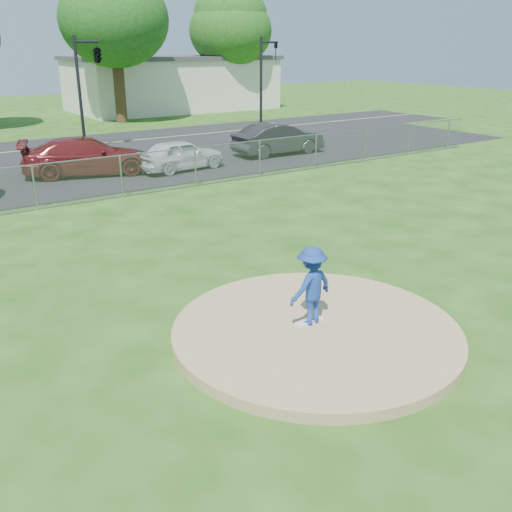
{
  "coord_description": "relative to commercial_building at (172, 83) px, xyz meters",
  "views": [
    {
      "loc": [
        -6.31,
        -7.25,
        5.16
      ],
      "look_at": [
        0.0,
        2.0,
        1.0
      ],
      "focal_mm": 40.0,
      "sensor_mm": 36.0,
      "label": 1
    }
  ],
  "objects": [
    {
      "name": "commercial_building",
      "position": [
        0.0,
        0.0,
        0.0
      ],
      "size": [
        16.4,
        9.4,
        4.3
      ],
      "color": "beige",
      "rests_on": "ground"
    },
    {
      "name": "parked_car_darkred",
      "position": [
        -14.74,
        -21.63,
        -1.38
      ],
      "size": [
        5.7,
        3.55,
        1.54
      ],
      "primitive_type": "imported",
      "rotation": [
        0.0,
        0.0,
        1.29
      ],
      "color": "maroon",
      "rests_on": "parking_lot"
    },
    {
      "name": "tree_right",
      "position": [
        -7.0,
        -6.0,
        5.49
      ],
      "size": [
        7.28,
        7.28,
        11.63
      ],
      "color": "#3A2615",
      "rests_on": "ground"
    },
    {
      "name": "pitchers_mound",
      "position": [
        -16.0,
        -38.0,
        -2.06
      ],
      "size": [
        5.4,
        5.4,
        0.2
      ],
      "primitive_type": "cylinder",
      "color": "tan",
      "rests_on": "ground"
    },
    {
      "name": "chain_link_fence",
      "position": [
        -16.0,
        -26.0,
        -1.41
      ],
      "size": [
        40.0,
        0.06,
        1.5
      ],
      "primitive_type": "cube",
      "color": "gray",
      "rests_on": "ground"
    },
    {
      "name": "traffic_signal_right",
      "position": [
        -1.76,
        -16.0,
        1.2
      ],
      "size": [
        1.28,
        0.2,
        5.6
      ],
      "color": "black",
      "rests_on": "ground"
    },
    {
      "name": "ground",
      "position": [
        -16.0,
        -28.0,
        -2.16
      ],
      "size": [
        120.0,
        120.0,
        0.0
      ],
      "primitive_type": "plane",
      "color": "#1E4A10",
      "rests_on": "ground"
    },
    {
      "name": "pitching_rubber",
      "position": [
        -16.0,
        -37.8,
        -1.94
      ],
      "size": [
        0.6,
        0.15,
        0.04
      ],
      "primitive_type": "cube",
      "color": "white",
      "rests_on": "pitchers_mound"
    },
    {
      "name": "parked_car_charcoal",
      "position": [
        -5.3,
        -22.29,
        -1.38
      ],
      "size": [
        4.68,
        1.7,
        1.53
      ],
      "primitive_type": "imported",
      "rotation": [
        0.0,
        0.0,
        1.55
      ],
      "color": "#232325",
      "rests_on": "parking_lot"
    },
    {
      "name": "parking_lot",
      "position": [
        -16.0,
        -21.5,
        -2.15
      ],
      "size": [
        50.0,
        8.0,
        0.01
      ],
      "primitive_type": "cube",
      "color": "black",
      "rests_on": "ground"
    },
    {
      "name": "traffic_signal_center",
      "position": [
        -12.03,
        -16.0,
        2.45
      ],
      "size": [
        1.42,
        2.48,
        5.6
      ],
      "color": "black",
      "rests_on": "ground"
    },
    {
      "name": "parked_car_pearl",
      "position": [
        -11.09,
        -22.99,
        -1.48
      ],
      "size": [
        4.09,
        2.07,
        1.34
      ],
      "primitive_type": "imported",
      "rotation": [
        0.0,
        0.0,
        1.7
      ],
      "color": "silver",
      "rests_on": "parking_lot"
    },
    {
      "name": "tree_far_right",
      "position": [
        4.0,
        -3.0,
        4.9
      ],
      "size": [
        6.72,
        6.72,
        10.74
      ],
      "color": "#372014",
      "rests_on": "ground"
    },
    {
      "name": "pitcher",
      "position": [
        -15.99,
        -37.8,
        -1.2
      ],
      "size": [
        1.04,
        0.68,
        1.52
      ],
      "primitive_type": "imported",
      "rotation": [
        0.0,
        0.0,
        3.26
      ],
      "color": "navy",
      "rests_on": "pitchers_mound"
    },
    {
      "name": "street",
      "position": [
        -16.0,
        -14.0,
        -2.16
      ],
      "size": [
        60.0,
        7.0,
        0.01
      ],
      "primitive_type": "cube",
      "color": "black",
      "rests_on": "ground"
    }
  ]
}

